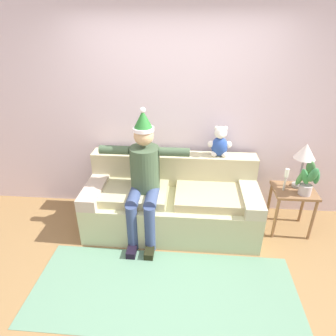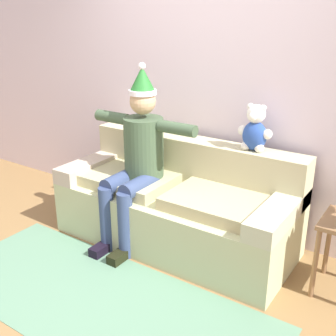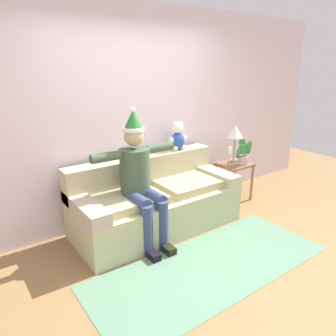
% 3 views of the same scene
% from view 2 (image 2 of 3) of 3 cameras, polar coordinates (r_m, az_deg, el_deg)
% --- Properties ---
extents(ground_plane, '(10.00, 10.00, 0.00)m').
position_cam_2_polar(ground_plane, '(3.18, -9.28, -17.31)').
color(ground_plane, olive).
extents(back_wall, '(7.00, 0.10, 2.70)m').
position_cam_2_polar(back_wall, '(3.82, 5.78, 11.66)').
color(back_wall, silver).
rests_on(back_wall, ground_plane).
extents(couch, '(2.05, 0.88, 0.88)m').
position_cam_2_polar(couch, '(3.68, 1.34, -4.98)').
color(couch, '#B9BB8A').
rests_on(couch, ground_plane).
extents(person_seated, '(1.02, 0.77, 1.55)m').
position_cam_2_polar(person_seated, '(3.56, -4.25, 1.80)').
color(person_seated, '#3F543B').
rests_on(person_seated, ground_plane).
extents(teddy_bear, '(0.29, 0.17, 0.38)m').
position_cam_2_polar(teddy_bear, '(3.43, 11.74, 5.10)').
color(teddy_bear, '#29499A').
rests_on(teddy_bear, couch).
extents(area_rug, '(2.59, 1.05, 0.01)m').
position_cam_2_polar(area_rug, '(3.17, -9.38, -17.31)').
color(area_rug, slate).
rests_on(area_rug, ground_plane).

